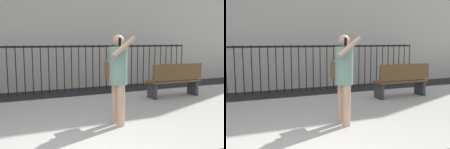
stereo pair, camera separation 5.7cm
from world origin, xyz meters
TOP-DOWN VIEW (x-y plane):
  - sidewalk at (0.00, 2.20)m, footprint 28.00×4.40m
  - iron_fence at (0.00, 5.90)m, footprint 12.03×0.04m
  - pedestrian_on_phone at (1.22, 1.66)m, footprint 0.50×0.68m
  - street_bench at (3.71, 3.23)m, footprint 1.60×0.45m

SIDE VIEW (x-z plane):
  - sidewalk at x=0.00m, z-range 0.00..0.15m
  - street_bench at x=3.71m, z-range 0.18..1.13m
  - iron_fence at x=0.00m, z-range 0.22..1.82m
  - pedestrian_on_phone at x=1.22m, z-range 0.29..1.98m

